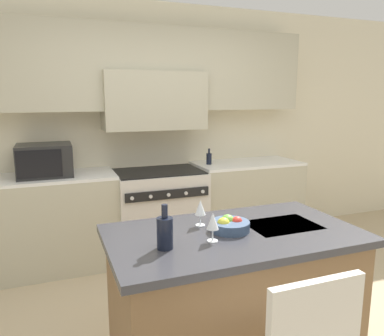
{
  "coord_description": "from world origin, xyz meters",
  "views": [
    {
      "loc": [
        -1.05,
        -1.97,
        1.69
      ],
      "look_at": [
        -0.03,
        0.72,
        1.14
      ],
      "focal_mm": 35.0,
      "sensor_mm": 36.0,
      "label": 1
    }
  ],
  "objects_px": {
    "wine_glass_far": "(200,208)",
    "range_stove": "(159,212)",
    "microwave": "(45,160)",
    "wine_bottle": "(165,232)",
    "oil_bottle_on_counter": "(209,158)",
    "wine_glass_near": "(213,222)",
    "fruit_bowl": "(230,225)"
  },
  "relations": [
    {
      "from": "range_stove",
      "to": "wine_bottle",
      "type": "relative_size",
      "value": 3.81
    },
    {
      "from": "wine_glass_near",
      "to": "microwave",
      "type": "bearing_deg",
      "value": 114.02
    },
    {
      "from": "microwave",
      "to": "range_stove",
      "type": "bearing_deg",
      "value": -0.96
    },
    {
      "from": "wine_bottle",
      "to": "microwave",
      "type": "bearing_deg",
      "value": 106.92
    },
    {
      "from": "range_stove",
      "to": "fruit_bowl",
      "type": "distance_m",
      "value": 1.89
    },
    {
      "from": "wine_bottle",
      "to": "fruit_bowl",
      "type": "distance_m",
      "value": 0.46
    },
    {
      "from": "microwave",
      "to": "wine_bottle",
      "type": "bearing_deg",
      "value": -73.08
    },
    {
      "from": "wine_bottle",
      "to": "wine_glass_near",
      "type": "bearing_deg",
      "value": 0.14
    },
    {
      "from": "microwave",
      "to": "wine_glass_far",
      "type": "distance_m",
      "value": 1.93
    },
    {
      "from": "wine_bottle",
      "to": "oil_bottle_on_counter",
      "type": "height_order",
      "value": "wine_bottle"
    },
    {
      "from": "range_stove",
      "to": "wine_bottle",
      "type": "bearing_deg",
      "value": -104.81
    },
    {
      "from": "microwave",
      "to": "fruit_bowl",
      "type": "xyz_separation_m",
      "value": [
        1.04,
        -1.84,
        -0.17
      ]
    },
    {
      "from": "microwave",
      "to": "oil_bottle_on_counter",
      "type": "height_order",
      "value": "microwave"
    },
    {
      "from": "fruit_bowl",
      "to": "oil_bottle_on_counter",
      "type": "relative_size",
      "value": 1.34
    },
    {
      "from": "microwave",
      "to": "wine_bottle",
      "type": "height_order",
      "value": "microwave"
    },
    {
      "from": "wine_glass_near",
      "to": "wine_glass_far",
      "type": "xyz_separation_m",
      "value": [
        0.03,
        0.27,
        0.0
      ]
    },
    {
      "from": "range_stove",
      "to": "wine_glass_near",
      "type": "bearing_deg",
      "value": -96.94
    },
    {
      "from": "wine_glass_far",
      "to": "oil_bottle_on_counter",
      "type": "relative_size",
      "value": 0.94
    },
    {
      "from": "microwave",
      "to": "wine_glass_far",
      "type": "bearing_deg",
      "value": -61.83
    },
    {
      "from": "wine_glass_near",
      "to": "wine_glass_far",
      "type": "bearing_deg",
      "value": 82.78
    },
    {
      "from": "wine_bottle",
      "to": "wine_glass_far",
      "type": "distance_m",
      "value": 0.41
    },
    {
      "from": "wine_bottle",
      "to": "wine_glass_near",
      "type": "relative_size",
      "value": 1.46
    },
    {
      "from": "range_stove",
      "to": "fruit_bowl",
      "type": "bearing_deg",
      "value": -92.22
    },
    {
      "from": "microwave",
      "to": "fruit_bowl",
      "type": "distance_m",
      "value": 2.13
    },
    {
      "from": "range_stove",
      "to": "fruit_bowl",
      "type": "relative_size",
      "value": 3.92
    },
    {
      "from": "wine_bottle",
      "to": "wine_glass_far",
      "type": "relative_size",
      "value": 1.46
    },
    {
      "from": "fruit_bowl",
      "to": "range_stove",
      "type": "bearing_deg",
      "value": 87.78
    },
    {
      "from": "range_stove",
      "to": "oil_bottle_on_counter",
      "type": "xyz_separation_m",
      "value": [
        0.6,
        0.05,
        0.55
      ]
    },
    {
      "from": "wine_glass_far",
      "to": "range_stove",
      "type": "bearing_deg",
      "value": 83.1
    },
    {
      "from": "wine_glass_far",
      "to": "oil_bottle_on_counter",
      "type": "xyz_separation_m",
      "value": [
        0.81,
        1.73,
        0.01
      ]
    },
    {
      "from": "oil_bottle_on_counter",
      "to": "fruit_bowl",
      "type": "bearing_deg",
      "value": -109.82
    },
    {
      "from": "wine_bottle",
      "to": "fruit_bowl",
      "type": "relative_size",
      "value": 1.03
    }
  ]
}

